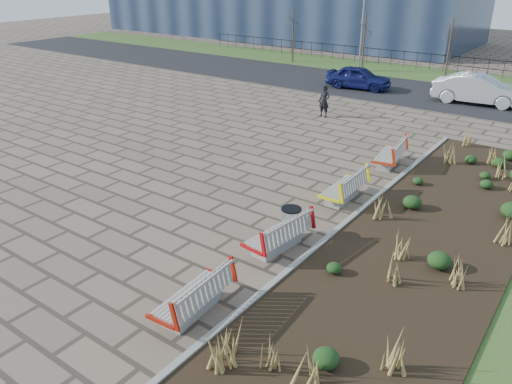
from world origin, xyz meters
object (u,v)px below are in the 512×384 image
Objects in this scene: bench_d at (389,153)px; car_silver at (479,89)px; car_blue at (359,77)px; litter_bin at (291,223)px; bench_a at (192,294)px; bench_c at (343,186)px; pedestrian at (324,101)px; bench_b at (277,233)px; lamp_west at (362,28)px.

car_silver reaches higher than bench_d.
car_silver is (7.02, 0.43, 0.12)m from car_blue.
bench_a is at bearing -89.57° from litter_bin.
car_silver is (0.34, 15.66, 0.32)m from bench_c.
car_blue reaches higher than litter_bin.
car_blue is (-6.67, 15.23, 0.20)m from bench_c.
pedestrian reaches higher than litter_bin.
pedestrian is (-5.32, 8.37, 0.30)m from bench_c.
bench_b is 1.31× the size of pedestrian.
car_blue is at bearing 112.49° from bench_d.
pedestrian is (-5.32, 12.23, 0.30)m from bench_b.
bench_c is at bearing -56.46° from pedestrian.
pedestrian is at bearing 120.40° from bench_b.
bench_d is 18.85m from lamp_west.
bench_d is at bearing 89.74° from litter_bin.
bench_c is at bearing 96.87° from bench_b.
bench_a is 23.45m from car_blue.
bench_d is at bearing 96.87° from bench_b.
bench_b is 25.84m from lamp_west.
lamp_west is at bearing 108.30° from pedestrian.
pedestrian is at bearing -72.77° from lamp_west.
lamp_west is (-9.00, 16.37, 2.54)m from bench_d.
lamp_west reaches higher than bench_d.
pedestrian is at bearing 121.13° from bench_c.
pedestrian is 0.40× the size of car_blue.
bench_d is (0.00, 11.11, 0.00)m from bench_a.
bench_c is (0.00, 3.86, 0.00)m from bench_b.
car_silver is (0.34, 11.80, 0.32)m from bench_d.
litter_bin is (-0.03, 0.74, -0.05)m from bench_b.
litter_bin is 0.19× the size of car_silver.
bench_a is at bearing -91.33° from bench_c.
bench_a is at bearing -83.13° from bench_b.
car_silver is at bearing 87.41° from bench_c.
bench_a is 1.31× the size of pedestrian.
car_silver is at bearing -93.69° from car_blue.
litter_bin is at bearing -64.18° from pedestrian.
bench_d is (0.00, 7.72, 0.00)m from bench_b.
bench_d is at bearing -156.79° from car_blue.
lamp_west is (-9.00, 20.23, 2.54)m from bench_c.
litter_bin is (-0.03, -3.12, -0.05)m from bench_c.
car_silver is at bearing 53.23° from pedestrian.
bench_c is at bearing -66.01° from lamp_west.
bench_d is at bearing 86.31° from bench_a.
car_blue is 5.99m from lamp_west.
car_silver is at bearing -26.05° from lamp_west.
car_blue is at bearing 102.21° from pedestrian.
pedestrian is at bearing -176.08° from car_blue.
bench_b is 3.86m from bench_c.
bench_b is 1.00× the size of bench_d.
car_blue reaches higher than bench_b.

